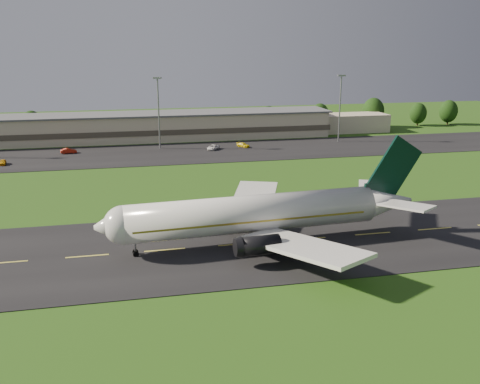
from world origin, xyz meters
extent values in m
plane|color=#224110|center=(0.00, 0.00, 0.00)|extent=(360.00, 360.00, 0.00)
cube|color=black|center=(0.00, 0.00, 0.05)|extent=(220.00, 30.00, 0.10)
cube|color=black|center=(0.00, 72.00, 0.05)|extent=(260.00, 30.00, 0.10)
cylinder|color=silver|center=(13.25, 0.00, 4.80)|extent=(38.28, 8.02, 5.60)
sphere|color=silver|center=(-5.71, -1.22, 4.80)|extent=(5.60, 5.60, 5.60)
cone|color=silver|center=(-7.71, -1.35, 4.80)|extent=(4.34, 5.62, 5.38)
cone|color=silver|center=(35.70, 1.44, 4.80)|extent=(9.33, 6.05, 5.49)
cube|color=olive|center=(12.75, -0.03, 4.45)|extent=(35.29, 7.87, 0.28)
cube|color=black|center=(-6.31, -1.26, 5.35)|extent=(2.19, 3.12, 0.65)
cube|color=silver|center=(17.45, -10.75, 3.30)|extent=(15.01, 20.06, 2.20)
cube|color=silver|center=(16.04, 11.20, 3.30)|extent=(13.16, 20.23, 2.20)
cube|color=silver|center=(36.02, -3.55, 5.70)|extent=(7.87, 9.34, 0.91)
cube|color=silver|center=(35.38, 6.43, 5.70)|extent=(7.15, 9.39, 0.91)
cube|color=black|center=(34.21, 1.35, 6.60)|extent=(5.02, 0.87, 3.00)
cube|color=black|center=(36.70, 1.51, 10.30)|extent=(9.44, 1.05, 10.55)
cylinder|color=black|center=(12.27, -8.08, 2.90)|extent=(5.76, 3.05, 2.70)
cylinder|color=black|center=(11.24, 7.89, 2.90)|extent=(5.76, 3.05, 2.70)
cube|color=#C2B594|center=(0.00, 96.00, 4.00)|extent=(120.00, 15.00, 8.00)
cube|color=#4C4438|center=(0.00, 96.00, 3.20)|extent=(121.00, 15.40, 1.60)
cube|color=#595B60|center=(0.00, 96.00, 8.15)|extent=(122.00, 16.00, 0.50)
cube|color=#C2B594|center=(70.00, 98.00, 3.00)|extent=(28.00, 11.00, 6.00)
cylinder|color=gray|center=(5.00, 80.00, 10.00)|extent=(0.44, 0.44, 20.00)
cube|color=gray|center=(5.00, 80.00, 20.10)|extent=(2.40, 1.20, 0.50)
cylinder|color=gray|center=(60.00, 80.00, 10.00)|extent=(0.44, 0.44, 20.00)
cube|color=gray|center=(60.00, 80.00, 20.10)|extent=(2.40, 1.20, 0.50)
cylinder|color=black|center=(-33.43, 105.37, 1.41)|extent=(0.56, 0.56, 2.83)
ellipsoid|color=black|center=(-33.43, 105.37, 4.87)|extent=(6.60, 6.60, 8.25)
cylinder|color=black|center=(44.30, 105.54, 1.36)|extent=(0.56, 0.56, 2.71)
ellipsoid|color=black|center=(44.30, 105.54, 4.67)|extent=(6.33, 6.33, 7.92)
cylinder|color=black|center=(63.76, 106.88, 1.40)|extent=(0.56, 0.56, 2.80)
ellipsoid|color=black|center=(63.76, 106.88, 4.82)|extent=(6.53, 6.53, 8.17)
cylinder|color=black|center=(83.75, 105.60, 1.67)|extent=(0.56, 0.56, 3.34)
ellipsoid|color=black|center=(83.75, 105.60, 5.75)|extent=(7.78, 7.78, 9.73)
cylinder|color=black|center=(101.78, 105.54, 1.31)|extent=(0.56, 0.56, 2.62)
ellipsoid|color=black|center=(101.78, 105.54, 4.51)|extent=(6.11, 6.11, 7.64)
cylinder|color=black|center=(114.24, 105.54, 1.43)|extent=(0.56, 0.56, 2.86)
ellipsoid|color=black|center=(114.24, 105.54, 4.93)|extent=(6.68, 6.68, 8.35)
imported|color=#D79E0C|center=(-35.02, 66.39, 0.74)|extent=(1.95, 3.92, 1.28)
imported|color=#A61A0B|center=(-20.22, 77.83, 0.81)|extent=(4.51, 2.28, 1.42)
imported|color=white|center=(19.72, 74.83, 0.77)|extent=(4.54, 5.26, 1.35)
imported|color=yellow|center=(29.01, 76.73, 0.71)|extent=(3.93, 4.32, 1.21)
camera|label=1|loc=(-4.76, -73.93, 29.30)|focal=40.00mm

